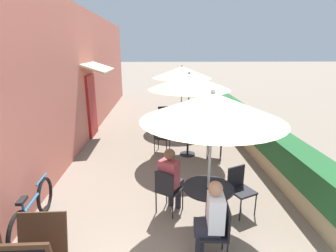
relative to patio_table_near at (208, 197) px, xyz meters
name	(u,v)px	position (x,y,z in m)	size (l,w,h in m)	color
cafe_facade_wall	(89,74)	(-3.26, 5.68, 1.54)	(0.98, 14.80, 4.20)	#C66B5B
planter_hedge	(233,114)	(2.03, 5.72, -0.02)	(0.60, 13.80, 1.01)	tan
patio_table_near	(208,197)	(0.00, 0.00, 0.00)	(0.84, 0.84, 0.73)	black
patio_umbrella_near	(212,107)	(0.00, 0.00, 1.55)	(2.22, 2.22, 2.36)	#B7B7BC
cafe_chair_near_left	(219,229)	(0.01, -0.77, -0.04)	(0.43, 0.43, 0.87)	black
seated_patron_near_left	(211,218)	(-0.10, -0.76, 0.14)	(0.43, 0.36, 1.25)	#23232D
cafe_chair_near_right	(239,186)	(0.66, 0.39, -0.04)	(0.53, 0.53, 0.87)	black
cafe_chair_near_back	(167,188)	(-0.67, 0.37, -0.04)	(0.56, 0.56, 0.87)	black
seated_patron_near_back	(171,177)	(-0.61, 0.46, 0.14)	(0.49, 0.51, 1.25)	#23232D
coffee_cup_near	(215,185)	(0.11, -0.01, 0.22)	(0.07, 0.07, 0.09)	#232328
patio_table_mid	(188,136)	(0.01, 3.16, 0.00)	(0.84, 0.84, 0.73)	black
patio_umbrella_mid	(189,81)	(0.01, 3.16, 1.55)	(2.22, 2.22, 2.36)	#B7B7BC
cafe_chair_mid_left	(215,139)	(0.76, 3.00, -0.04)	(0.50, 0.50, 0.87)	black
cafe_chair_mid_right	(161,136)	(-0.74, 3.32, -0.04)	(0.50, 0.50, 0.87)	black
coffee_cup_mid	(185,130)	(-0.08, 3.07, 0.22)	(0.07, 0.07, 0.09)	teal
patio_table_far	(181,113)	(0.07, 6.04, 0.00)	(0.84, 0.84, 0.73)	black
patio_umbrella_far	(182,72)	(0.07, 6.04, 1.55)	(2.22, 2.22, 2.36)	#B7B7BC
cafe_chair_far_left	(162,115)	(-0.67, 5.82, -0.04)	(0.47, 0.47, 0.87)	black
cafe_chair_far_right	(199,112)	(0.80, 6.25, -0.04)	(0.47, 0.47, 0.87)	black
bicycle_leaning	(33,211)	(-2.92, 0.00, -0.21)	(0.14, 1.72, 0.75)	black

